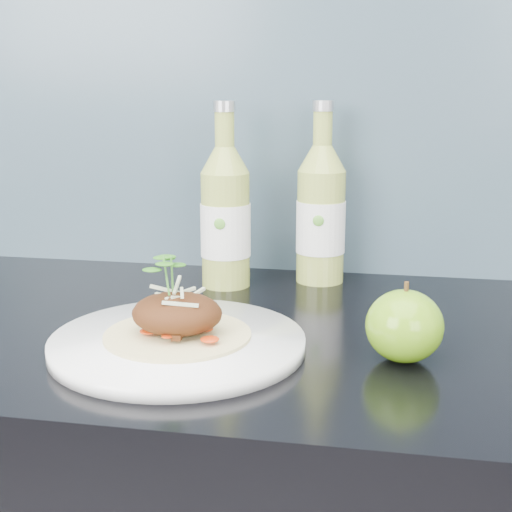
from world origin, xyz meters
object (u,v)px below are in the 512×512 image
at_px(dinner_plate, 178,343).
at_px(cider_bottle_right, 321,215).
at_px(cider_bottle_left, 225,218).
at_px(green_apple, 404,326).

xyz_separation_m(dinner_plate, cider_bottle_right, (0.13, 0.33, 0.10)).
bearing_deg(dinner_plate, cider_bottle_left, 91.44).
bearing_deg(cider_bottle_left, dinner_plate, -69.36).
bearing_deg(dinner_plate, green_apple, 3.08).
relative_size(dinner_plate, green_apple, 3.89).
distance_m(green_apple, cider_bottle_right, 0.34).
height_order(dinner_plate, cider_bottle_left, cider_bottle_left).
bearing_deg(green_apple, cider_bottle_right, 111.59).
relative_size(dinner_plate, cider_bottle_right, 1.28).
xyz_separation_m(green_apple, cider_bottle_right, (-0.12, 0.31, 0.06)).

